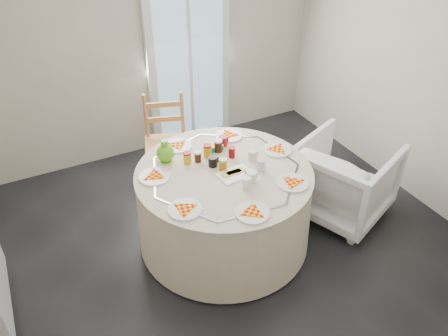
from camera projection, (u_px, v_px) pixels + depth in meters
name	position (u px, v px, depth m)	size (l,w,h in m)	color
floor	(238.00, 245.00, 4.01)	(4.00, 4.00, 0.00)	black
wall_back	(152.00, 42.00, 4.73)	(4.00, 0.02, 2.60)	#BCB5A3
wall_right	(431.00, 73.00, 4.02)	(0.02, 4.00, 2.60)	#BCB5A3
glass_door	(189.00, 59.00, 4.98)	(1.00, 0.08, 2.10)	silver
table	(224.00, 207.00, 3.88)	(1.55, 1.55, 0.78)	beige
wooden_chair	(167.00, 145.00, 4.55)	(0.44, 0.42, 0.99)	#B58E48
armchair	(344.00, 179.00, 4.20)	(0.83, 0.78, 0.85)	white
place_settings	(224.00, 171.00, 3.65)	(1.42, 1.42, 0.03)	white
jar_cluster	(209.00, 155.00, 3.76)	(0.44, 0.22, 0.13)	#93531C
butter_tub	(215.00, 148.00, 3.92)	(0.14, 0.10, 0.06)	#038B7F
green_pitcher	(165.00, 151.00, 3.73)	(0.15, 0.15, 0.20)	#5BBB17
cheese_platter	(235.00, 174.00, 3.61)	(0.28, 0.18, 0.04)	silver
mugs_glasses	(238.00, 163.00, 3.68)	(0.59, 0.59, 0.11)	gray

